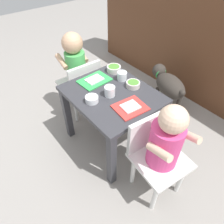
# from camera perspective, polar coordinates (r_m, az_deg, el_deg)

# --- Properties ---
(ground_plane) EXTENTS (7.00, 7.00, 0.00)m
(ground_plane) POSITION_cam_1_polar(r_m,az_deg,el_deg) (1.63, 0.00, -7.82)
(ground_plane) COLOR gray
(kitchen_cabinet_back) EXTENTS (2.37, 0.32, 0.94)m
(kitchen_cabinet_back) POSITION_cam_1_polar(r_m,az_deg,el_deg) (2.04, 24.68, 16.29)
(kitchen_cabinet_back) COLOR #56331E
(kitchen_cabinet_back) RESTS_ON ground
(dining_table) EXTENTS (0.57, 0.48, 0.46)m
(dining_table) POSITION_cam_1_polar(r_m,az_deg,el_deg) (1.36, 0.00, 2.28)
(dining_table) COLOR #333338
(dining_table) RESTS_ON ground
(seated_child_left) EXTENTS (0.29, 0.29, 0.70)m
(seated_child_left) POSITION_cam_1_polar(r_m,az_deg,el_deg) (1.64, -9.71, 12.09)
(seated_child_left) COLOR silver
(seated_child_left) RESTS_ON ground
(seated_child_right) EXTENTS (0.31, 0.31, 0.68)m
(seated_child_right) POSITION_cam_1_polar(r_m,az_deg,el_deg) (1.10, 13.91, -8.25)
(seated_child_right) COLOR silver
(seated_child_right) RESTS_ON ground
(dog) EXTENTS (0.44, 0.27, 0.32)m
(dog) POSITION_cam_1_polar(r_m,az_deg,el_deg) (1.88, 15.16, 7.42)
(dog) COLOR #332D28
(dog) RESTS_ON ground
(food_tray_left) EXTENTS (0.16, 0.21, 0.02)m
(food_tray_left) POSITION_cam_1_polar(r_m,az_deg,el_deg) (1.41, -4.83, 8.68)
(food_tray_left) COLOR green
(food_tray_left) RESTS_ON dining_table
(food_tray_right) EXTENTS (0.17, 0.19, 0.02)m
(food_tray_right) POSITION_cam_1_polar(r_m,az_deg,el_deg) (1.19, 5.04, 1.30)
(food_tray_right) COLOR red
(food_tray_right) RESTS_ON dining_table
(water_cup_left) EXTENTS (0.07, 0.07, 0.06)m
(water_cup_left) POSITION_cam_1_polar(r_m,az_deg,el_deg) (1.41, 2.75, 9.74)
(water_cup_left) COLOR white
(water_cup_left) RESTS_ON dining_table
(water_cup_right) EXTENTS (0.07, 0.07, 0.06)m
(water_cup_right) POSITION_cam_1_polar(r_m,az_deg,el_deg) (1.27, -0.62, 5.57)
(water_cup_right) COLOR white
(water_cup_right) RESTS_ON dining_table
(veggie_bowl_near) EXTENTS (0.08, 0.08, 0.04)m
(veggie_bowl_near) POSITION_cam_1_polar(r_m,az_deg,el_deg) (1.23, -5.56, 3.58)
(veggie_bowl_near) COLOR white
(veggie_bowl_near) RESTS_ON dining_table
(cereal_bowl_left_side) EXTENTS (0.10, 0.10, 0.04)m
(cereal_bowl_left_side) POSITION_cam_1_polar(r_m,az_deg,el_deg) (1.50, 0.51, 11.82)
(cereal_bowl_left_side) COLOR silver
(cereal_bowl_left_side) RESTS_ON dining_table
(cereal_bowl_right_side) EXTENTS (0.09, 0.09, 0.03)m
(cereal_bowl_right_side) POSITION_cam_1_polar(r_m,az_deg,el_deg) (1.35, 5.79, 7.59)
(cereal_bowl_right_side) COLOR silver
(cereal_bowl_right_side) RESTS_ON dining_table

